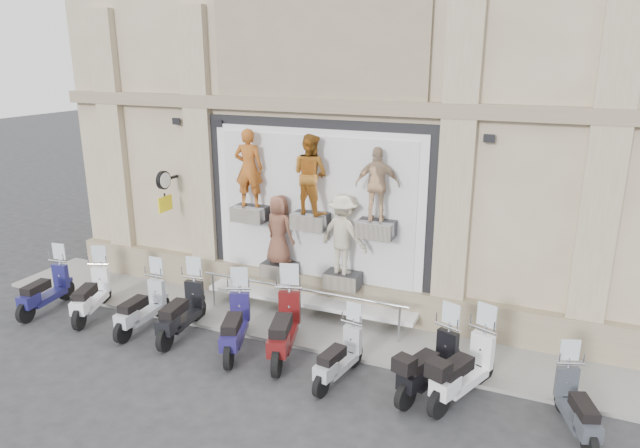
% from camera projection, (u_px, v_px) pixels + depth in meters
% --- Properties ---
extents(ground, '(90.00, 90.00, 0.00)m').
position_uv_depth(ground, '(257.00, 368.00, 11.19)').
color(ground, '#2A2A2D').
rests_on(ground, ground).
extents(sidewalk, '(16.00, 2.20, 0.08)m').
position_uv_depth(sidewalk, '(302.00, 322.00, 13.03)').
color(sidewalk, gray).
rests_on(sidewalk, ground).
extents(building, '(14.00, 8.60, 12.00)m').
position_uv_depth(building, '(376.00, 51.00, 15.63)').
color(building, '#C1AA8C').
rests_on(building, ground).
extents(shop_vitrine, '(5.60, 0.94, 4.30)m').
position_uv_depth(shop_vitrine, '(316.00, 215.00, 12.88)').
color(shop_vitrine, black).
rests_on(shop_vitrine, ground).
extents(guard_rail, '(5.06, 0.10, 0.93)m').
position_uv_depth(guard_rail, '(300.00, 307.00, 12.82)').
color(guard_rail, '#9EA0A5').
rests_on(guard_rail, ground).
extents(clock_sign_bracket, '(0.10, 0.80, 1.02)m').
position_uv_depth(clock_sign_bracket, '(164.00, 186.00, 14.04)').
color(clock_sign_bracket, black).
rests_on(clock_sign_bracket, ground).
extents(scooter_a, '(0.77, 1.90, 1.50)m').
position_uv_depth(scooter_a, '(44.00, 281.00, 13.50)').
color(scooter_a, '#16154C').
rests_on(scooter_a, ground).
extents(scooter_b, '(1.17, 1.96, 1.54)m').
position_uv_depth(scooter_b, '(90.00, 286.00, 13.21)').
color(scooter_b, white).
rests_on(scooter_b, ground).
extents(scooter_c, '(0.61, 1.87, 1.51)m').
position_uv_depth(scooter_c, '(141.00, 298.00, 12.57)').
color(scooter_c, '#ABB1BA').
rests_on(scooter_c, ground).
extents(scooter_d, '(0.80, 2.02, 1.60)m').
position_uv_depth(scooter_d, '(181.00, 302.00, 12.28)').
color(scooter_d, black).
rests_on(scooter_d, ground).
extents(scooter_e, '(1.23, 2.05, 1.60)m').
position_uv_depth(scooter_e, '(235.00, 315.00, 11.64)').
color(scooter_e, '#1D164E').
rests_on(scooter_e, ground).
extents(scooter_f, '(1.20, 2.23, 1.74)m').
position_uv_depth(scooter_f, '(284.00, 317.00, 11.42)').
color(scooter_f, '#510D0E').
rests_on(scooter_f, ground).
extents(scooter_g, '(0.75, 1.76, 1.38)m').
position_uv_depth(scooter_g, '(339.00, 348.00, 10.57)').
color(scooter_g, '#A0A3A7').
rests_on(scooter_g, ground).
extents(scooter_h, '(1.20, 2.00, 1.56)m').
position_uv_depth(scooter_h, '(430.00, 354.00, 10.17)').
color(scooter_h, black).
rests_on(scooter_h, ground).
extents(scooter_i, '(1.29, 2.09, 1.64)m').
position_uv_depth(scooter_i, '(465.00, 358.00, 9.95)').
color(scooter_i, white).
rests_on(scooter_i, ground).
extents(scooter_j, '(1.05, 1.78, 1.39)m').
position_uv_depth(scooter_j, '(578.00, 396.00, 9.07)').
color(scooter_j, '#33373F').
rests_on(scooter_j, ground).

